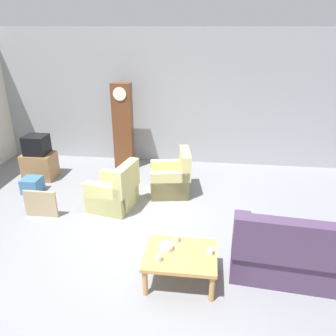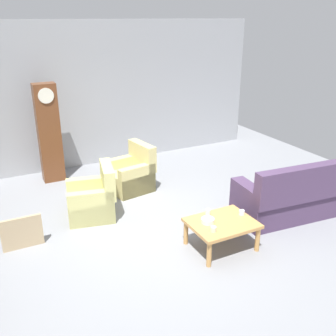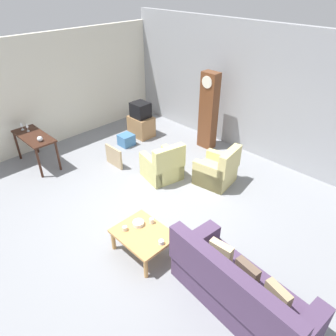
# 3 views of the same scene
# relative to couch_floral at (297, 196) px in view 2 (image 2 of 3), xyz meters

# --- Properties ---
(ground_plane) EXTENTS (10.40, 10.40, 0.00)m
(ground_plane) POSITION_rel_couch_floral_xyz_m (-2.43, 0.55, -0.36)
(ground_plane) COLOR gray
(garage_door_wall) EXTENTS (8.40, 0.16, 3.20)m
(garage_door_wall) POSITION_rel_couch_floral_xyz_m (-2.43, 4.15, 1.24)
(garage_door_wall) COLOR #9EA0A5
(garage_door_wall) RESTS_ON ground_plane
(couch_floral) EXTENTS (2.17, 1.07, 1.04)m
(couch_floral) POSITION_rel_couch_floral_xyz_m (0.00, 0.00, 0.00)
(couch_floral) COLOR #4C3856
(couch_floral) RESTS_ON ground_plane
(armchair_olive_near) EXTENTS (0.93, 0.91, 0.92)m
(armchair_olive_near) POSITION_rel_couch_floral_xyz_m (-3.15, 1.57, -0.05)
(armchair_olive_near) COLOR #CCC67A
(armchair_olive_near) RESTS_ON ground_plane
(armchair_olive_far) EXTENTS (0.90, 0.88, 0.92)m
(armchair_olive_far) POSITION_rel_couch_floral_xyz_m (-2.15, 2.30, -0.05)
(armchair_olive_far) COLOR #D2C37C
(armchair_olive_far) RESTS_ON ground_plane
(coffee_table_wood) EXTENTS (0.96, 0.76, 0.44)m
(coffee_table_wood) POSITION_rel_couch_floral_xyz_m (-1.74, -0.25, 0.02)
(coffee_table_wood) COLOR tan
(coffee_table_wood) RESTS_ON ground_plane
(grandfather_clock) EXTENTS (0.44, 0.30, 2.04)m
(grandfather_clock) POSITION_rel_couch_floral_xyz_m (-3.44, 3.51, 0.67)
(grandfather_clock) COLOR brown
(grandfather_clock) RESTS_ON ground_plane
(framed_picture_leaning) EXTENTS (0.60, 0.05, 0.51)m
(framed_picture_leaning) POSITION_rel_couch_floral_xyz_m (-4.39, 1.09, -0.10)
(framed_picture_leaning) COLOR tan
(framed_picture_leaning) RESTS_ON ground_plane
(cup_white_porcelain) EXTENTS (0.08, 0.08, 0.10)m
(cup_white_porcelain) POSITION_rel_couch_floral_xyz_m (-1.82, 0.01, 0.13)
(cup_white_porcelain) COLOR white
(cup_white_porcelain) RESTS_ON coffee_table_wood
(cup_blue_rimmed) EXTENTS (0.08, 0.08, 0.07)m
(cup_blue_rimmed) POSITION_rel_couch_floral_xyz_m (-1.35, -0.21, 0.12)
(cup_blue_rimmed) COLOR silver
(cup_blue_rimmed) RESTS_ON coffee_table_wood
(cup_cream_tall) EXTENTS (0.08, 0.08, 0.08)m
(cup_cream_tall) POSITION_rel_couch_floral_xyz_m (-2.01, -0.43, 0.12)
(cup_cream_tall) COLOR beige
(cup_cream_tall) RESTS_ON coffee_table_wood
(bowl_white_stacked) EXTENTS (0.19, 0.19, 0.07)m
(bowl_white_stacked) POSITION_rel_couch_floral_xyz_m (-1.94, -0.18, 0.12)
(bowl_white_stacked) COLOR white
(bowl_white_stacked) RESTS_ON coffee_table_wood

